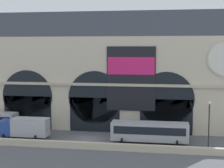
# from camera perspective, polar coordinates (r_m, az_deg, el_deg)

# --- Properties ---
(ground_plane) EXTENTS (200.00, 200.00, 0.00)m
(ground_plane) POSITION_cam_1_polar(r_m,az_deg,el_deg) (52.06, -4.07, -9.24)
(ground_plane) COLOR #54565B
(quay_parapet_wall) EXTENTS (90.00, 0.70, 0.94)m
(quay_parapet_wall) POSITION_cam_1_polar(r_m,az_deg,el_deg) (47.48, -5.41, -10.18)
(quay_parapet_wall) COLOR beige
(quay_parapet_wall) RESTS_ON ground
(station_building) EXTENTS (48.68, 4.61, 19.62)m
(station_building) POSITION_cam_1_polar(r_m,az_deg,el_deg) (57.29, -2.46, 1.81)
(station_building) COLOR beige
(station_building) RESTS_ON ground
(box_truck_midwest) EXTENTS (7.50, 2.91, 3.12)m
(box_truck_midwest) POSITION_cam_1_polar(r_m,az_deg,el_deg) (53.95, -14.36, -7.01)
(box_truck_midwest) COLOR #28479E
(box_truck_midwest) RESTS_ON ground
(bus_mideast) EXTENTS (11.00, 3.25, 3.10)m
(bus_mideast) POSITION_cam_1_polar(r_m,az_deg,el_deg) (49.63, 6.31, -7.90)
(bus_mideast) COLOR #ADB2B7
(bus_mideast) RESTS_ON ground
(street_lamp_quayside) EXTENTS (0.44, 0.44, 6.90)m
(street_lamp_quayside) POSITION_cam_1_polar(r_m,az_deg,el_deg) (46.19, 15.93, -5.81)
(street_lamp_quayside) COLOR black
(street_lamp_quayside) RESTS_ON ground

